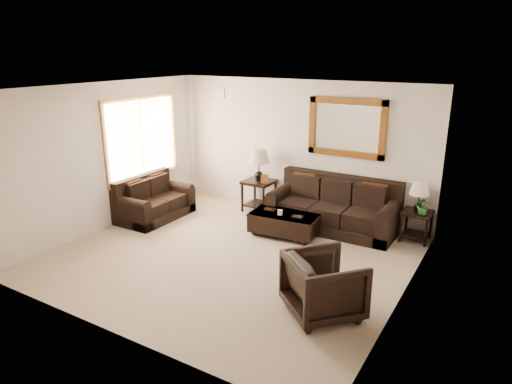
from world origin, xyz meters
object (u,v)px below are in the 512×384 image
Objects in this scene: end_table_right at (419,202)px; end_table_left at (259,171)px; sofa at (334,210)px; coffee_table at (284,222)px; armchair at (324,283)px; loveseat at (153,203)px.

end_table_left is at bearing -179.08° from end_table_right.
sofa is at bearing -173.16° from end_table_right.
sofa is at bearing 47.56° from coffee_table.
end_table_left is 1.56m from coffee_table.
sofa is 2.65× the size of armchair.
loveseat is 4.59m from armchair.
armchair is (4.32, -1.54, 0.14)m from loveseat.
coffee_table is (-2.10, -0.99, -0.45)m from end_table_right.
end_table_right is (3.19, 0.05, -0.14)m from end_table_left.
loveseat is 2.24m from end_table_left.
sofa reaches higher than coffee_table.
sofa is 3.04m from armchair.
end_table_left reaches higher than loveseat.
end_table_right reaches higher than loveseat.
sofa is 1.53m from end_table_right.
end_table_right is (1.48, 0.18, 0.36)m from sofa.
loveseat is at bearing -174.29° from coffee_table.
armchair is at bearing -47.87° from end_table_left.
sofa is 1.84× the size of coffee_table.
sofa is 1.58× the size of loveseat.
armchair is (-0.48, -3.04, -0.26)m from end_table_right.
sofa is 1.80× the size of end_table_left.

